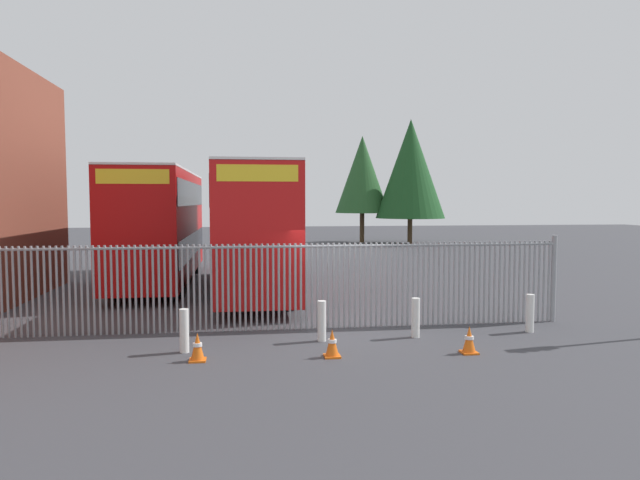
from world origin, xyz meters
TOP-DOWN VIEW (x-y plane):
  - ground_plane at (0.00, 8.00)m, footprint 100.00×100.00m
  - palisade_fence at (-1.32, 0.00)m, footprint 14.47×0.14m
  - double_decker_bus_near_gate at (-2.09, 6.10)m, footprint 2.54×10.81m
  - double_decker_bus_behind_fence_left at (-5.73, 8.69)m, footprint 2.54×10.81m
  - bollard_near_left at (-3.76, -1.91)m, footprint 0.20×0.20m
  - bollard_center_front at (-0.68, -1.32)m, footprint 0.20×0.20m
  - bollard_near_right at (1.60, -1.26)m, footprint 0.20×0.20m
  - bollard_far_right at (4.59, -1.12)m, footprint 0.20×0.20m
  - traffic_cone_by_gate at (-0.65, -2.70)m, footprint 0.34×0.34m
  - traffic_cone_mid_forecourt at (2.31, -2.81)m, footprint 0.34×0.34m
  - traffic_cone_near_kerb at (-3.43, -2.62)m, footprint 0.34×0.34m
  - tree_tall_back at (6.82, 29.52)m, footprint 4.20×4.20m
  - tree_short_side at (10.12, 27.55)m, footprint 5.22×5.22m

SIDE VIEW (x-z plane):
  - ground_plane at x=0.00m, z-range 0.00..0.00m
  - traffic_cone_by_gate at x=-0.65m, z-range -0.01..0.58m
  - traffic_cone_mid_forecourt at x=2.31m, z-range -0.01..0.58m
  - traffic_cone_near_kerb at x=-3.43m, z-range -0.01..0.58m
  - bollard_near_left at x=-3.76m, z-range 0.00..0.95m
  - bollard_center_front at x=-0.68m, z-range 0.00..0.95m
  - bollard_near_right at x=1.60m, z-range 0.00..0.95m
  - bollard_far_right at x=4.59m, z-range 0.00..0.95m
  - palisade_fence at x=-1.32m, z-range 0.01..2.36m
  - double_decker_bus_near_gate at x=-2.09m, z-range 0.21..4.63m
  - double_decker_bus_behind_fence_left at x=-5.73m, z-range 0.21..4.63m
  - tree_tall_back at x=6.82m, z-range 1.15..9.49m
  - tree_short_side at x=10.12m, z-range 0.98..10.40m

